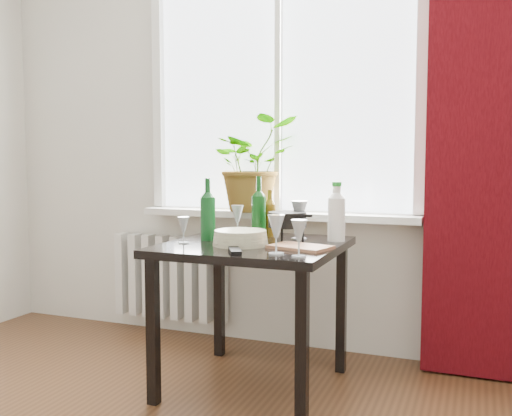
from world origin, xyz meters
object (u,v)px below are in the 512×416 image
at_px(radiator, 170,277).
at_px(wine_bottle_right, 259,207).
at_px(table, 254,261).
at_px(plate_stack, 240,238).
at_px(wineglass_front_right, 276,234).
at_px(wineglass_back_center, 299,219).
at_px(wine_bottle_left, 208,209).
at_px(wineglass_back_left, 237,219).
at_px(wineglass_front_left, 183,230).
at_px(tv_remote, 235,251).
at_px(cleaning_bottle, 337,211).
at_px(fondue_pot, 287,227).
at_px(wineglass_far_right, 299,238).
at_px(cutting_board, 300,247).
at_px(bottle_amber, 270,213).
at_px(potted_plant, 253,164).

height_order(radiator, wine_bottle_right, wine_bottle_right).
bearing_deg(table, plate_stack, -107.27).
distance_m(wineglass_front_right, wineglass_back_center, 0.50).
relative_size(wine_bottle_left, plate_stack, 1.21).
distance_m(wineglass_back_center, plate_stack, 0.38).
distance_m(wine_bottle_right, wineglass_back_left, 0.20).
xyz_separation_m(wineglass_front_left, tv_remote, (0.35, -0.16, -0.06)).
bearing_deg(wineglass_front_left, cleaning_bottle, 27.55).
distance_m(cleaning_bottle, tv_remote, 0.64).
bearing_deg(radiator, fondue_pot, -27.70).
xyz_separation_m(cleaning_bottle, wineglass_front_left, (-0.69, -0.36, -0.09)).
relative_size(wineglass_far_right, cutting_board, 0.60).
xyz_separation_m(table, wine_bottle_left, (-0.26, 0.00, 0.26)).
bearing_deg(fondue_pot, cleaning_bottle, 3.61).
bearing_deg(fondue_pot, wineglass_back_center, 53.00).
relative_size(fondue_pot, cutting_board, 0.81).
bearing_deg(fondue_pot, tv_remote, -124.64).
bearing_deg(wine_bottle_right, radiator, 151.47).
xyz_separation_m(wineglass_front_right, wineglass_far_right, (0.11, -0.03, -0.01)).
height_order(radiator, wineglass_back_center, wineglass_back_center).
relative_size(bottle_amber, tv_remote, 1.62).
bearing_deg(bottle_amber, fondue_pot, -44.59).
relative_size(wineglass_back_center, wineglass_front_left, 1.54).
distance_m(wine_bottle_left, cutting_board, 0.56).
bearing_deg(wineglass_back_center, wine_bottle_right, -174.15).
bearing_deg(plate_stack, bottle_amber, 86.33).
bearing_deg(wine_bottle_right, plate_stack, -86.39).
distance_m(table, wineglass_back_left, 0.39).
bearing_deg(potted_plant, plate_stack, -73.13).
height_order(table, wineglass_back_left, wineglass_back_left).
relative_size(wine_bottle_right, wineglass_back_center, 1.60).
xyz_separation_m(potted_plant, fondue_pot, (0.37, -0.44, -0.31)).
relative_size(radiator, cleaning_bottle, 2.58).
xyz_separation_m(potted_plant, wine_bottle_right, (0.18, -0.36, -0.22)).
xyz_separation_m(bottle_amber, tv_remote, (0.04, -0.56, -0.12)).
bearing_deg(potted_plant, tv_remote, -73.22).
distance_m(fondue_pot, cutting_board, 0.25).
relative_size(potted_plant, wineglass_back_center, 2.74).
xyz_separation_m(bottle_amber, wineglass_front_right, (0.23, -0.54, -0.04)).
bearing_deg(wineglass_back_left, radiator, 151.00).
relative_size(bottle_amber, cutting_board, 0.93).
height_order(wine_bottle_left, wineglass_back_center, wine_bottle_left).
relative_size(wine_bottle_left, cutting_board, 1.18).
relative_size(wine_bottle_right, bottle_amber, 1.29).
xyz_separation_m(radiator, cleaning_bottle, (1.22, -0.42, 0.52)).
relative_size(radiator, wineglass_far_right, 4.86).
height_order(radiator, wineglass_front_left, wineglass_front_left).
distance_m(wine_bottle_left, wineglass_back_left, 0.29).
height_order(radiator, table, table).
bearing_deg(fondue_pot, bottle_amber, 115.04).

